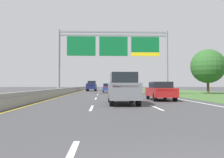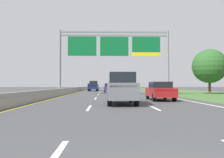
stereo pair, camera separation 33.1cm
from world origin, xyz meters
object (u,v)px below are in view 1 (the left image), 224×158
object	(u,v)px
pickup_truck_navy	(92,86)
car_red_right_lane_sedan	(160,91)
car_blue_centre_lane_sedan	(108,88)
roadside_tree_mid	(208,66)
car_grey_centre_lane_suv	(123,88)
overhead_sign_gantry	(113,49)

from	to	relation	value
pickup_truck_navy	car_red_right_lane_sedan	world-z (taller)	pickup_truck_navy
pickup_truck_navy	car_blue_centre_lane_sedan	bearing A→B (deg)	-156.67
car_red_right_lane_sedan	roadside_tree_mid	bearing A→B (deg)	-37.38
pickup_truck_navy	car_blue_centre_lane_sedan	world-z (taller)	pickup_truck_navy
pickup_truck_navy	roadside_tree_mid	world-z (taller)	roadside_tree_mid
pickup_truck_navy	car_blue_centre_lane_sedan	distance (m)	8.83
car_blue_centre_lane_sedan	car_grey_centre_lane_suv	bearing A→B (deg)	-178.78
pickup_truck_navy	car_grey_centre_lane_suv	world-z (taller)	pickup_truck_navy
pickup_truck_navy	car_grey_centre_lane_suv	size ratio (longest dim) A/B	1.16
overhead_sign_gantry	car_grey_centre_lane_suv	size ratio (longest dim) A/B	3.20
overhead_sign_gantry	pickup_truck_navy	bearing A→B (deg)	101.39
overhead_sign_gantry	car_blue_centre_lane_sedan	world-z (taller)	overhead_sign_gantry
car_blue_centre_lane_sedan	roadside_tree_mid	xyz separation A→B (m)	(14.55, -8.62, 3.24)
overhead_sign_gantry	car_red_right_lane_sedan	distance (m)	12.93
car_grey_centre_lane_suv	roadside_tree_mid	bearing A→B (deg)	-39.58
car_red_right_lane_sedan	roadside_tree_mid	world-z (taller)	roadside_tree_mid
overhead_sign_gantry	car_blue_centre_lane_sedan	xyz separation A→B (m)	(-0.51, 10.64, -5.39)
car_blue_centre_lane_sedan	car_red_right_lane_sedan	xyz separation A→B (m)	(3.95, -21.88, 0.00)
overhead_sign_gantry	roadside_tree_mid	size ratio (longest dim) A/B	2.30
pickup_truck_navy	car_red_right_lane_sedan	bearing A→B (deg)	-164.99
overhead_sign_gantry	car_blue_centre_lane_sedan	distance (m)	11.94
overhead_sign_gantry	car_blue_centre_lane_sedan	size ratio (longest dim) A/B	3.41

